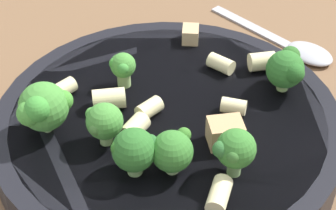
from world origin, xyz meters
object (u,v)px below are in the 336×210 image
broccoli_floret_4 (43,107)px  rigatoni_3 (149,109)px  broccoli_floret_6 (103,122)px  rigatoni_4 (109,99)px  rigatoni_2 (219,195)px  spoon (293,46)px  broccoli_floret_3 (134,149)px  pasta_bowl (168,129)px  broccoli_floret_1 (235,150)px  rigatoni_5 (61,90)px  broccoli_floret_2 (122,67)px  rigatoni_1 (221,64)px  broccoli_floret_5 (286,68)px  broccoli_floret_0 (175,151)px  rigatoni_0 (233,105)px  rigatoni_7 (262,61)px  chicken_chunk_1 (225,133)px  chicken_chunk_0 (190,34)px  rigatoni_6 (135,128)px

broccoli_floret_4 → rigatoni_3: broccoli_floret_4 is taller
broccoli_floret_6 → rigatoni_4: 0.04m
rigatoni_2 → spoon: size_ratio=0.20×
broccoli_floret_3 → rigatoni_3: (0.06, -0.01, -0.02)m
pasta_bowl → rigatoni_4: (0.01, 0.05, 0.03)m
broccoli_floret_1 → spoon: 0.24m
rigatoni_5 → broccoli_floret_2: bearing=-75.8°
rigatoni_4 → broccoli_floret_2: bearing=-20.8°
rigatoni_3 → rigatoni_1: bearing=-47.6°
rigatoni_2 → spoon: 0.27m
broccoli_floret_5 → broccoli_floret_0: bearing=133.3°
broccoli_floret_4 → rigatoni_3: 0.09m
rigatoni_0 → rigatoni_5: size_ratio=0.77×
broccoli_floret_3 → broccoli_floret_5: bearing=-54.0°
broccoli_floret_4 → rigatoni_7: size_ratio=1.89×
chicken_chunk_1 → chicken_chunk_0: bearing=6.2°
broccoli_floret_3 → broccoli_floret_2: bearing=5.8°
rigatoni_7 → spoon: size_ratio=0.17×
rigatoni_7 → broccoli_floret_3: bearing=136.9°
rigatoni_2 → broccoli_floret_4: bearing=58.7°
pasta_bowl → broccoli_floret_0: broccoli_floret_0 is taller
chicken_chunk_1 → broccoli_floret_1: bearing=-177.1°
rigatoni_1 → rigatoni_2: size_ratio=0.86×
rigatoni_4 → rigatoni_5: (0.02, 0.04, -0.00)m
broccoli_floret_6 → spoon: 0.27m
rigatoni_2 → chicken_chunk_0: (0.20, 0.00, 0.00)m
rigatoni_5 → rigatoni_2: bearing=-135.2°
broccoli_floret_2 → broccoli_floret_6: 0.07m
broccoli_floret_6 → rigatoni_7: (0.09, -0.14, -0.01)m
rigatoni_4 → rigatoni_5: 0.04m
rigatoni_2 → rigatoni_3: (0.09, 0.05, -0.00)m
rigatoni_3 → chicken_chunk_1: (-0.03, -0.06, 0.00)m
broccoli_floret_1 → spoon: (0.22, -0.10, -0.06)m
broccoli_floret_3 → broccoli_floret_1: bearing=-94.5°
broccoli_floret_0 → rigatoni_6: bearing=36.7°
broccoli_floret_0 → rigatoni_6: (0.04, 0.03, -0.01)m
broccoli_floret_2 → rigatoni_2: broccoli_floret_2 is taller
broccoli_floret_4 → spoon: size_ratio=0.32×
spoon → rigatoni_0: bearing=148.8°
spoon → broccoli_floret_2: bearing=120.4°
rigatoni_2 → rigatoni_5: (0.12, 0.12, -0.00)m
rigatoni_3 → pasta_bowl: bearing=-87.0°
rigatoni_6 → rigatoni_3: bearing=-27.1°
broccoli_floret_2 → rigatoni_5: bearing=104.2°
chicken_chunk_0 → broccoli_floret_2: bearing=136.6°
broccoli_floret_1 → chicken_chunk_0: broccoli_floret_1 is taller
pasta_bowl → rigatoni_3: size_ratio=13.65×
broccoli_floret_0 → rigatoni_6: broccoli_floret_0 is taller
broccoli_floret_2 → rigatoni_0: 0.10m
broccoli_floret_4 → chicken_chunk_1: bearing=-97.7°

